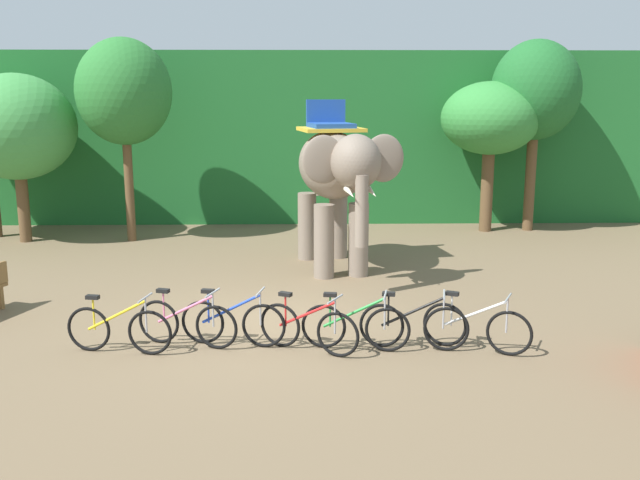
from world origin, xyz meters
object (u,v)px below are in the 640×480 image
Objects in this scene: bike_green at (355,326)px; bike_white at (476,327)px; bike_pink at (187,322)px; tree_center_right at (124,92)px; bike_black at (413,325)px; bike_blue at (233,322)px; bike_yellow at (119,329)px; bike_red at (308,328)px; tree_center at (490,119)px; tree_center_left at (536,91)px; tree_far_right at (16,127)px; elephant at (335,173)px.

bike_green is 1.08× the size of bike_white.
bike_pink is at bearing 175.99° from bike_white.
tree_center_right reaches higher than bike_black.
bike_blue and bike_green have the same top height.
bike_yellow and bike_pink have the same top height.
bike_pink is 0.98× the size of bike_green.
bike_red is at bearing -60.88° from tree_center_right.
bike_red is 1.65m from bike_black.
tree_center is at bearing 74.97° from bike_white.
bike_black is at bearing -52.82° from tree_center_right.
tree_center_left is at bearing 48.39° from bike_pink.
bike_pink is 3.56m from bike_black.
bike_green is at bearing -5.10° from bike_pink.
tree_far_right is at bearing -179.16° from tree_center_right.
bike_yellow is at bearing -130.13° from tree_center.
elephant is 6.47m from bike_yellow.
elephant is (-4.56, -4.52, -0.99)m from tree_center.
bike_white is (2.61, -0.02, 0.00)m from bike_red.
bike_red is at bearing -14.39° from bike_blue.
tree_far_right is at bearing -174.62° from tree_center.
elephant reaches higher than bike_yellow.
bike_yellow is at bearing -124.86° from elephant.
bike_red is (-6.46, -9.73, -3.58)m from tree_center_left.
bike_blue is 2.84m from bike_black.
elephant is 2.58× the size of bike_pink.
tree_center is at bearing 61.65° from bike_red.
bike_white is (1.97, -5.13, -1.82)m from elephant.
bike_black is (4.55, 0.07, 0.00)m from bike_yellow.
bike_pink is 1.94m from bike_red.
tree_center_right is at bearing 119.12° from bike_red.
bike_black is at bearing -4.50° from bike_blue.
bike_green is (2.64, -0.24, 0.00)m from bike_pink.
bike_yellow and bike_white have the same top height.
tree_center_left is 11.07m from bike_white.
elephant is 5.45m from bike_blue.
bike_blue and bike_white have the same top height.
tree_center is 0.79× the size of tree_center_left.
bike_yellow and bike_black have the same top height.
bike_green is (3.64, 0.05, 0.00)m from bike_yellow.
bike_black is (1.64, 0.08, 0.00)m from bike_red.
bike_red is at bearing -118.35° from tree_center.
bike_yellow is 1.74m from bike_blue.
bike_pink is at bearing -179.58° from bike_blue.
bike_blue is 1.10× the size of bike_red.
bike_black is at bearing -116.54° from tree_center_left.
tree_far_right reaches higher than bike_blue.
bike_red is 0.91× the size of bike_green.
bike_pink is at bearing 171.07° from bike_red.
bike_red is (-5.19, -9.63, -2.80)m from tree_center.
tree_far_right reaches higher than bike_green.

